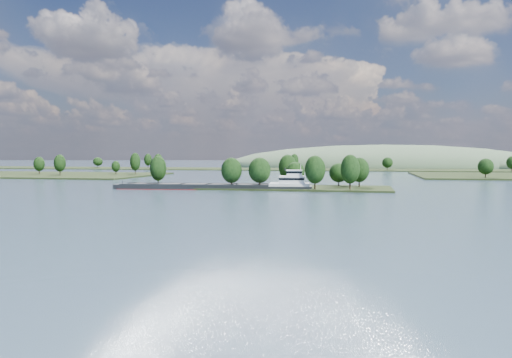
# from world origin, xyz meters

# --- Properties ---
(ground) EXTENTS (1800.00, 1800.00, 0.00)m
(ground) POSITION_xyz_m (0.00, 120.00, 0.00)
(ground) COLOR #3C5668
(ground) RESTS_ON ground
(tree_island) EXTENTS (100.00, 30.38, 13.40)m
(tree_island) POSITION_xyz_m (6.86, 179.07, 3.92)
(tree_island) COLOR black
(tree_island) RESTS_ON ground
(back_shoreline) EXTENTS (900.00, 60.00, 15.39)m
(back_shoreline) POSITION_xyz_m (7.33, 399.89, 0.66)
(back_shoreline) COLOR black
(back_shoreline) RESTS_ON ground
(hill_west) EXTENTS (320.00, 160.00, 44.00)m
(hill_west) POSITION_xyz_m (60.00, 500.00, 0.00)
(hill_west) COLOR #445D40
(hill_west) RESTS_ON ground
(cargo_barge) EXTENTS (73.36, 15.17, 9.86)m
(cargo_barge) POSITION_xyz_m (-9.30, 170.38, 1.24)
(cargo_barge) COLOR black
(cargo_barge) RESTS_ON ground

